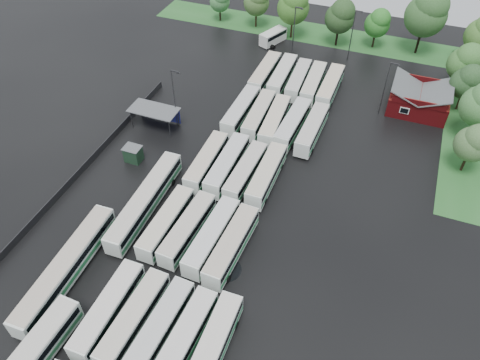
% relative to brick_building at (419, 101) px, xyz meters
% --- Properties ---
extents(ground, '(160.00, 160.00, 0.00)m').
position_rel_brick_building_xyz_m(ground, '(-24.00, -42.77, -1.87)').
color(ground, black).
rests_on(ground, ground).
extents(brick_building, '(10.07, 8.60, 5.39)m').
position_rel_brick_building_xyz_m(brick_building, '(0.00, 0.00, 0.00)').
color(brick_building, maroon).
rests_on(brick_building, ground).
extents(wash_shed, '(8.20, 4.20, 3.58)m').
position_rel_brick_building_xyz_m(wash_shed, '(-41.20, -20.74, 1.12)').
color(wash_shed, '#2D2D30').
rests_on(wash_shed, ground).
extents(utility_hut, '(2.70, 2.20, 2.62)m').
position_rel_brick_building_xyz_m(utility_hut, '(-40.20, -30.17, -0.55)').
color(utility_hut, black).
rests_on(utility_hut, ground).
extents(grass_strip_north, '(80.00, 10.00, 0.01)m').
position_rel_brick_building_xyz_m(grass_strip_north, '(-22.00, 22.03, -1.86)').
color(grass_strip_north, '#245C24').
rests_on(grass_strip_north, ground).
extents(grass_strip_east, '(10.00, 50.00, 0.01)m').
position_rel_brick_building_xyz_m(grass_strip_east, '(10.00, 0.03, -1.86)').
color(grass_strip_east, '#245C24').
rests_on(grass_strip_east, ground).
extents(west_fence, '(0.10, 50.00, 1.20)m').
position_rel_brick_building_xyz_m(west_fence, '(-46.20, -34.77, -1.27)').
color(west_fence, '#2D2D30').
rests_on(west_fence, ground).
extents(bus_r1c0, '(2.65, 12.15, 3.38)m').
position_rel_brick_building_xyz_m(bus_r1c0, '(-28.49, -55.30, -0.01)').
color(bus_r1c0, silver).
rests_on(bus_r1c0, ground).
extents(bus_r1c1, '(2.93, 12.03, 3.33)m').
position_rel_brick_building_xyz_m(bus_r1c1, '(-25.25, -55.22, -0.04)').
color(bus_r1c1, silver).
rests_on(bus_r1c1, ground).
extents(bus_r1c2, '(3.03, 12.00, 3.31)m').
position_rel_brick_building_xyz_m(bus_r1c2, '(-22.00, -55.20, -0.04)').
color(bus_r1c2, silver).
rests_on(bus_r1c2, ground).
extents(bus_r1c3, '(2.98, 12.04, 3.33)m').
position_rel_brick_building_xyz_m(bus_r1c3, '(-18.90, -55.44, -0.04)').
color(bus_r1c3, silver).
rests_on(bus_r1c3, ground).
extents(bus_r1c4, '(2.74, 12.04, 3.34)m').
position_rel_brick_building_xyz_m(bus_r1c4, '(-15.71, -55.01, -0.03)').
color(bus_r1c4, silver).
rests_on(bus_r1c4, ground).
extents(bus_r2c0, '(2.73, 11.88, 3.30)m').
position_rel_brick_building_xyz_m(bus_r2c0, '(-28.45, -41.32, -0.05)').
color(bus_r2c0, silver).
rests_on(bus_r2c0, ground).
extents(bus_r2c1, '(3.11, 11.94, 3.29)m').
position_rel_brick_building_xyz_m(bus_r2c1, '(-25.33, -41.26, -0.06)').
color(bus_r2c1, silver).
rests_on(bus_r2c1, ground).
extents(bus_r2c2, '(3.12, 12.39, 3.42)m').
position_rel_brick_building_xyz_m(bus_r2c2, '(-21.82, -41.34, 0.02)').
color(bus_r2c2, silver).
rests_on(bus_r2c2, ground).
extents(bus_r2c3, '(3.10, 12.36, 3.41)m').
position_rel_brick_building_xyz_m(bus_r2c3, '(-18.90, -41.75, 0.01)').
color(bus_r2c3, silver).
rests_on(bus_r2c3, ground).
extents(bus_r3c0, '(2.76, 12.00, 3.33)m').
position_rel_brick_building_xyz_m(bus_r3c0, '(-28.43, -28.20, -0.04)').
color(bus_r3c0, silver).
rests_on(bus_r3c0, ground).
extents(bus_r3c1, '(2.66, 12.41, 3.45)m').
position_rel_brick_building_xyz_m(bus_r3c1, '(-25.23, -27.82, 0.03)').
color(bus_r3c1, silver).
rests_on(bus_r3c1, ground).
extents(bus_r3c2, '(2.92, 11.81, 3.26)m').
position_rel_brick_building_xyz_m(bus_r3c2, '(-22.12, -28.14, -0.07)').
color(bus_r3c2, silver).
rests_on(bus_r3c2, ground).
extents(bus_r3c3, '(2.63, 12.18, 3.39)m').
position_rel_brick_building_xyz_m(bus_r3c3, '(-18.97, -27.74, -0.00)').
color(bus_r3c3, silver).
rests_on(bus_r3c3, ground).
extents(bus_r4c0, '(2.74, 12.31, 3.42)m').
position_rel_brick_building_xyz_m(bus_r4c0, '(-28.32, -14.04, 0.01)').
color(bus_r4c0, silver).
rests_on(bus_r4c0, ground).
extents(bus_r4c1, '(2.95, 12.07, 3.34)m').
position_rel_brick_building_xyz_m(bus_r4c1, '(-25.01, -14.03, -0.03)').
color(bus_r4c1, silver).
rests_on(bus_r4c1, ground).
extents(bus_r4c2, '(3.18, 12.20, 3.36)m').
position_rel_brick_building_xyz_m(bus_r4c2, '(-21.97, -14.70, -0.02)').
color(bus_r4c2, silver).
rests_on(bus_r4c2, ground).
extents(bus_r4c3, '(3.14, 12.34, 3.41)m').
position_rel_brick_building_xyz_m(bus_r4c3, '(-18.89, -14.43, 0.01)').
color(bus_r4c3, silver).
rests_on(bus_r4c3, ground).
extents(bus_r4c4, '(2.86, 12.13, 3.36)m').
position_rel_brick_building_xyz_m(bus_r4c4, '(-15.52, -14.63, -0.02)').
color(bus_r4c4, silver).
rests_on(bus_r4c4, ground).
extents(bus_r5c0, '(2.65, 12.39, 3.45)m').
position_rel_brick_building_xyz_m(bus_r5c0, '(-28.40, -1.02, 0.03)').
color(bus_r5c0, silver).
rests_on(bus_r5c0, ground).
extents(bus_r5c1, '(2.91, 12.42, 3.44)m').
position_rel_brick_building_xyz_m(bus_r5c1, '(-25.05, -0.67, 0.03)').
color(bus_r5c1, silver).
rests_on(bus_r5c1, ground).
extents(bus_r5c2, '(2.97, 11.83, 3.27)m').
position_rel_brick_building_xyz_m(bus_r5c2, '(-21.82, -0.85, -0.07)').
color(bus_r5c2, silver).
rests_on(bus_r5c2, ground).
extents(bus_r5c3, '(2.92, 11.97, 3.31)m').
position_rel_brick_building_xyz_m(bus_r5c3, '(-18.88, -0.99, -0.05)').
color(bus_r5c3, silver).
rests_on(bus_r5c3, ground).
extents(bus_r5c4, '(2.67, 12.22, 3.40)m').
position_rel_brick_building_xyz_m(bus_r5c4, '(-15.69, -1.04, 0.00)').
color(bus_r5c4, silver).
rests_on(bus_r5c4, ground).
extents(artic_bus_west_b, '(3.02, 18.24, 3.37)m').
position_rel_brick_building_xyz_m(artic_bus_west_b, '(-33.06, -38.78, 0.01)').
color(artic_bus_west_b, silver).
rests_on(artic_bus_west_b, ground).
extents(artic_bus_west_c, '(3.20, 18.65, 3.45)m').
position_rel_brick_building_xyz_m(artic_bus_west_c, '(-36.42, -52.18, 0.05)').
color(artic_bus_west_c, silver).
rests_on(artic_bus_west_c, ground).
extents(minibus, '(4.69, 6.89, 2.83)m').
position_rel_brick_building_xyz_m(minibus, '(-31.79, 14.27, -0.30)').
color(minibus, silver).
rests_on(minibus, ground).
extents(tree_north_0, '(4.59, 4.59, 7.61)m').
position_rel_brick_building_xyz_m(tree_north_0, '(-46.64, 20.34, 3.02)').
color(tree_north_0, black).
rests_on(tree_north_0, ground).
extents(tree_north_1, '(5.71, 5.71, 9.46)m').
position_rel_brick_building_xyz_m(tree_north_1, '(-37.79, 20.43, 4.22)').
color(tree_north_1, '#302214').
rests_on(tree_north_1, ground).
extents(tree_north_2, '(6.84, 6.84, 11.34)m').
position_rel_brick_building_xyz_m(tree_north_2, '(-28.76, 18.28, 5.43)').
color(tree_north_2, '#382114').
rests_on(tree_north_2, ground).
extents(tree_north_3, '(6.22, 6.22, 10.31)m').
position_rel_brick_building_xyz_m(tree_north_3, '(-18.65, 18.34, 4.76)').
color(tree_north_3, black).
rests_on(tree_north_3, ground).
extents(tree_north_4, '(5.23, 5.23, 8.66)m').
position_rel_brick_building_xyz_m(tree_north_4, '(-11.11, 20.36, 3.71)').
color(tree_north_4, black).
rests_on(tree_north_4, ground).
extents(tree_north_5, '(8.35, 8.35, 13.83)m').
position_rel_brick_building_xyz_m(tree_north_5, '(-2.17, 21.08, 7.03)').
color(tree_north_5, black).
rests_on(tree_north_5, ground).
extents(tree_east_0, '(5.31, 5.31, 8.79)m').
position_rel_brick_building_xyz_m(tree_east_0, '(8.39, -13.99, 3.79)').
color(tree_east_0, black).
rests_on(tree_east_0, ground).
extents(tree_east_2, '(5.48, 5.48, 9.08)m').
position_rel_brick_building_xyz_m(tree_east_2, '(6.90, 2.79, 3.97)').
color(tree_east_2, '#3C2E1E').
rests_on(tree_east_2, ground).
extents(tree_east_3, '(6.14, 6.14, 10.17)m').
position_rel_brick_building_xyz_m(tree_east_3, '(6.21, 8.18, 4.68)').
color(tree_east_3, '#38291B').
rests_on(tree_east_3, ground).
extents(lamp_post_ne, '(1.56, 0.30, 10.12)m').
position_rel_brick_building_xyz_m(lamp_post_ne, '(-5.99, -3.51, 4.01)').
color(lamp_post_ne, '#2D2D30').
rests_on(lamp_post_ne, ground).
extents(lamp_post_nw, '(1.64, 0.32, 10.63)m').
position_rel_brick_building_xyz_m(lamp_post_nw, '(-37.97, -19.25, 4.30)').
color(lamp_post_nw, '#2D2D30').
rests_on(lamp_post_nw, ground).
extents(lamp_post_back_w, '(1.62, 0.31, 10.50)m').
position_rel_brick_building_xyz_m(lamp_post_back_w, '(-26.26, 10.66, 4.23)').
color(lamp_post_back_w, '#2D2D30').
rests_on(lamp_post_back_w, ground).
extents(lamp_post_back_e, '(1.64, 0.32, 10.64)m').
position_rel_brick_building_xyz_m(lamp_post_back_e, '(-15.00, 12.96, 4.31)').
color(lamp_post_back_e, '#2D2D30').
rests_on(lamp_post_back_e, ground).
extents(puddle_2, '(5.73, 5.73, 0.01)m').
position_rel_brick_building_xyz_m(puddle_2, '(-29.02, -42.85, -1.86)').
color(puddle_2, black).
rests_on(puddle_2, ground).
extents(puddle_3, '(3.88, 3.88, 0.01)m').
position_rel_brick_building_xyz_m(puddle_3, '(-18.66, -44.19, -1.86)').
color(puddle_3, black).
rests_on(puddle_3, ground).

